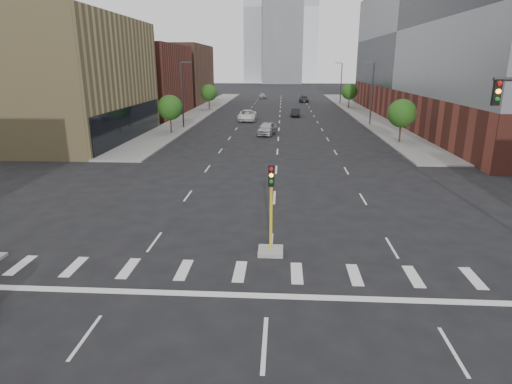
# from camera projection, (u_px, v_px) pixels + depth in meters

# --- Properties ---
(sidewalk_left_far) EXTENTS (5.00, 92.00, 0.15)m
(sidewalk_left_far) POSITION_uv_depth(u_px,v_px,m) (203.00, 110.00, 83.63)
(sidewalk_left_far) COLOR gray
(sidewalk_left_far) RESTS_ON ground
(sidewalk_right_far) EXTENTS (5.00, 92.00, 0.15)m
(sidewalk_right_far) POSITION_uv_depth(u_px,v_px,m) (358.00, 111.00, 81.88)
(sidewalk_right_far) COLOR gray
(sidewalk_right_far) RESTS_ON ground
(building_left_mid) EXTENTS (20.00, 24.00, 14.00)m
(building_left_mid) POSITION_uv_depth(u_px,v_px,m) (43.00, 80.00, 49.87)
(building_left_mid) COLOR #A08C5A
(building_left_mid) RESTS_ON ground
(building_left_far_a) EXTENTS (20.00, 22.00, 12.00)m
(building_left_far_a) POSITION_uv_depth(u_px,v_px,m) (124.00, 80.00, 75.02)
(building_left_far_a) COLOR brown
(building_left_far_a) RESTS_ON ground
(building_left_far_b) EXTENTS (20.00, 24.00, 13.00)m
(building_left_far_b) POSITION_uv_depth(u_px,v_px,m) (163.00, 74.00, 99.73)
(building_left_far_b) COLOR brown
(building_left_far_b) RESTS_ON ground
(building_right_main) EXTENTS (24.00, 70.00, 22.00)m
(building_right_main) POSITION_uv_depth(u_px,v_px,m) (476.00, 49.00, 64.51)
(building_right_main) COLOR brown
(building_right_main) RESTS_ON ground
(tower_left) EXTENTS (22.00, 22.00, 70.00)m
(tower_left) POSITION_uv_depth(u_px,v_px,m) (267.00, 9.00, 212.78)
(tower_left) COLOR #B2B7BC
(tower_left) RESTS_ON ground
(tower_right) EXTENTS (20.00, 20.00, 80.00)m
(tower_right) POSITION_uv_depth(u_px,v_px,m) (301.00, 8.00, 248.54)
(tower_right) COLOR #B2B7BC
(tower_right) RESTS_ON ground
(tower_mid) EXTENTS (18.00, 18.00, 44.00)m
(tower_mid) POSITION_uv_depth(u_px,v_px,m) (283.00, 34.00, 196.93)
(tower_mid) COLOR slate
(tower_mid) RESTS_ON ground
(median_traffic_signal) EXTENTS (1.20, 1.20, 4.40)m
(median_traffic_signal) POSITION_uv_depth(u_px,v_px,m) (271.00, 235.00, 20.32)
(median_traffic_signal) COLOR #999993
(median_traffic_signal) RESTS_ON ground
(streetlight_right_a) EXTENTS (1.60, 0.22, 9.07)m
(streetlight_right_a) POSITION_uv_depth(u_px,v_px,m) (372.00, 91.00, 62.39)
(streetlight_right_a) COLOR #2D2D30
(streetlight_right_a) RESTS_ON ground
(streetlight_right_b) EXTENTS (1.60, 0.22, 9.07)m
(streetlight_right_b) POSITION_uv_depth(u_px,v_px,m) (341.00, 81.00, 95.85)
(streetlight_right_b) COLOR #2D2D30
(streetlight_right_b) RESTS_ON ground
(streetlight_left) EXTENTS (1.60, 0.22, 9.07)m
(streetlight_left) POSITION_uv_depth(u_px,v_px,m) (183.00, 92.00, 59.18)
(streetlight_left) COLOR #2D2D30
(streetlight_left) RESTS_ON ground
(tree_left_near) EXTENTS (3.20, 3.20, 4.85)m
(tree_left_near) POSITION_uv_depth(u_px,v_px,m) (170.00, 108.00, 54.90)
(tree_left_near) COLOR #382619
(tree_left_near) RESTS_ON ground
(tree_left_far) EXTENTS (3.20, 3.20, 4.85)m
(tree_left_far) POSITION_uv_depth(u_px,v_px,m) (209.00, 93.00, 83.58)
(tree_left_far) COLOR #382619
(tree_left_far) RESTS_ON ground
(tree_right_near) EXTENTS (3.20, 3.20, 4.85)m
(tree_right_near) POSITION_uv_depth(u_px,v_px,m) (402.00, 113.00, 48.48)
(tree_right_near) COLOR #382619
(tree_right_near) RESTS_ON ground
(tree_right_far) EXTENTS (3.20, 3.20, 4.85)m
(tree_right_far) POSITION_uv_depth(u_px,v_px,m) (350.00, 92.00, 86.72)
(tree_right_far) COLOR #382619
(tree_right_far) RESTS_ON ground
(car_near_left) EXTENTS (2.73, 5.09, 1.65)m
(car_near_left) POSITION_uv_depth(u_px,v_px,m) (267.00, 128.00, 54.94)
(car_near_left) COLOR #B1B0B5
(car_near_left) RESTS_ON ground
(car_mid_right) EXTENTS (1.66, 4.34, 1.41)m
(car_mid_right) POSITION_uv_depth(u_px,v_px,m) (296.00, 112.00, 74.23)
(car_mid_right) COLOR black
(car_mid_right) RESTS_ON ground
(car_far_left) EXTENTS (2.90, 6.08, 1.68)m
(car_far_left) POSITION_uv_depth(u_px,v_px,m) (247.00, 115.00, 68.67)
(car_far_left) COLOR white
(car_far_left) RESTS_ON ground
(car_deep_right) EXTENTS (2.16, 5.21, 1.51)m
(car_deep_right) POSITION_uv_depth(u_px,v_px,m) (304.00, 99.00, 101.99)
(car_deep_right) COLOR #242228
(car_deep_right) RESTS_ON ground
(car_distant) EXTENTS (2.29, 4.29, 1.39)m
(car_distant) POSITION_uv_depth(u_px,v_px,m) (262.00, 96.00, 113.53)
(car_distant) COLOR #A09FA3
(car_distant) RESTS_ON ground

